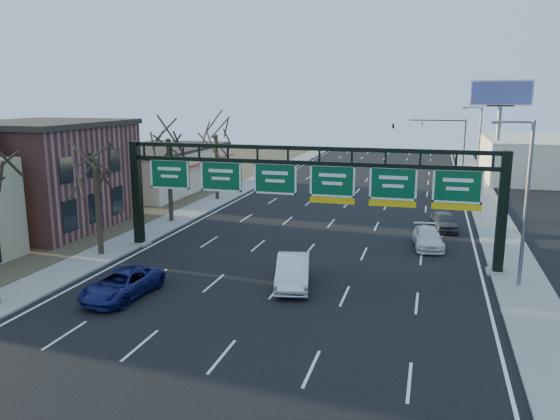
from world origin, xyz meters
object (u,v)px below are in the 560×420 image
(sign_gantry, at_px, (306,187))
(car_blue_suv, at_px, (122,284))
(car_silver_sedan, at_px, (293,271))
(car_white_wagon, at_px, (428,238))

(sign_gantry, distance_m, car_blue_suv, 12.58)
(car_blue_suv, xyz_separation_m, car_silver_sedan, (8.08, 4.03, 0.12))
(car_blue_suv, xyz_separation_m, car_white_wagon, (15.07, 14.04, -0.05))
(sign_gantry, height_order, car_blue_suv, sign_gantry)
(sign_gantry, relative_size, car_white_wagon, 5.40)
(car_silver_sedan, height_order, car_white_wagon, car_silver_sedan)
(car_blue_suv, height_order, car_white_wagon, car_blue_suv)
(car_white_wagon, bearing_deg, car_blue_suv, -144.01)
(car_blue_suv, distance_m, car_silver_sedan, 9.03)
(sign_gantry, height_order, car_white_wagon, sign_gantry)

